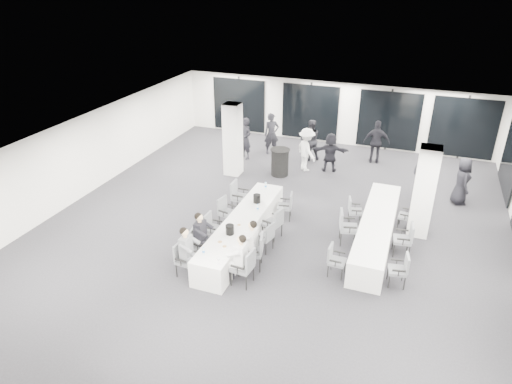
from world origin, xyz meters
TOP-DOWN VIEW (x-y plane):
  - room at (0.89, 1.11)m, footprint 14.04×16.04m
  - column_left at (-2.80, 3.20)m, footprint 0.60×0.60m
  - column_right at (4.20, 1.00)m, footprint 0.60×0.60m
  - banquet_table_main at (-0.62, -1.28)m, footprint 0.90×5.00m
  - banquet_table_side at (3.07, 0.08)m, footprint 0.90×5.00m
  - cocktail_table at (-1.05, 3.69)m, footprint 0.76×0.76m
  - chair_main_left_near at (-1.45, -3.31)m, footprint 0.51×0.55m
  - chair_main_left_second at (-1.44, -2.52)m, footprint 0.53×0.57m
  - chair_main_left_mid at (-1.44, -1.60)m, footprint 0.47×0.52m
  - chair_main_left_fourth at (-1.45, -0.59)m, footprint 0.56×0.59m
  - chair_main_left_far at (-1.46, 0.44)m, footprint 0.53×0.59m
  - chair_main_right_near at (0.22, -3.15)m, footprint 0.56×0.61m
  - chair_main_right_second at (0.22, -2.37)m, footprint 0.62×0.65m
  - chair_main_right_mid at (0.21, -1.51)m, footprint 0.54×0.57m
  - chair_main_right_fourth at (0.22, -0.79)m, footprint 0.60×0.63m
  - chair_main_right_far at (0.21, 0.47)m, footprint 0.54×0.57m
  - chair_side_left_near at (2.24, -1.94)m, footprint 0.46×0.51m
  - chair_side_left_mid at (2.23, -0.30)m, footprint 0.63×0.66m
  - chair_side_left_far at (2.24, 0.93)m, footprint 0.53×0.55m
  - chair_side_right_near at (3.89, -1.80)m, footprint 0.53×0.56m
  - chair_side_right_mid at (3.90, -0.33)m, footprint 0.55×0.60m
  - chair_side_right_far at (3.89, 1.18)m, footprint 0.47×0.52m
  - seated_guest_a at (-1.28, -3.32)m, footprint 0.50×0.38m
  - seated_guest_b at (-1.28, -2.50)m, footprint 0.50×0.38m
  - seated_guest_c at (0.05, -3.14)m, footprint 0.50×0.38m
  - seated_guest_d at (0.05, -2.39)m, footprint 0.50×0.38m
  - standing_guest_a at (-2.10, 5.76)m, footprint 0.94×0.90m
  - standing_guest_b at (-0.37, 5.66)m, footprint 1.11×0.97m
  - standing_guest_c at (-0.23, 4.52)m, footprint 1.34×1.35m
  - standing_guest_d at (2.25, 6.25)m, footprint 1.28×0.83m
  - standing_guest_e at (5.42, 3.59)m, footprint 0.77×1.01m
  - standing_guest_f at (0.67, 4.76)m, footprint 1.71×0.94m
  - standing_guest_g at (-2.94, 4.84)m, footprint 0.92×0.86m
  - standing_guest_h at (4.18, 3.28)m, footprint 1.16×1.14m
  - ice_bucket_near at (-0.62, -2.15)m, footprint 0.24×0.24m
  - ice_bucket_far at (-0.58, -0.15)m, footprint 0.23×0.23m
  - water_bottle_a at (-0.86, -3.28)m, footprint 0.06×0.06m
  - water_bottle_b at (-0.37, -0.64)m, footprint 0.07×0.07m
  - water_bottle_c at (-0.65, 0.87)m, footprint 0.07×0.07m
  - plate_a at (-0.70, -2.64)m, footprint 0.20×0.20m
  - plate_b at (-0.50, -2.80)m, footprint 0.18×0.18m
  - plate_c at (-0.56, -1.65)m, footprint 0.18×0.18m
  - wine_glass at (-0.32, -3.56)m, footprint 0.08×0.08m

SIDE VIEW (x-z plane):
  - banquet_table_main at x=-0.62m, z-range 0.00..0.75m
  - banquet_table_side at x=3.07m, z-range 0.00..0.75m
  - chair_side_left_far at x=2.24m, z-range 0.06..0.93m
  - chair_side_right_far at x=3.89m, z-range 0.06..0.93m
  - chair_side_left_near at x=2.24m, z-range 0.06..0.93m
  - chair_main_right_mid at x=0.21m, z-range 0.06..0.95m
  - chair_side_right_near at x=3.89m, z-range 0.06..0.96m
  - chair_main_right_far at x=0.21m, z-range 0.06..0.97m
  - chair_main_left_mid at x=-1.44m, z-range 0.06..0.97m
  - chair_main_left_second at x=-1.44m, z-range 0.07..0.99m
  - chair_main_left_near at x=-1.45m, z-range 0.07..0.99m
  - chair_main_left_fourth at x=-1.45m, z-range 0.07..1.00m
  - cocktail_table at x=-1.05m, z-range 0.01..1.07m
  - chair_side_right_mid at x=3.90m, z-range 0.07..1.04m
  - chair_main_right_fourth at x=0.22m, z-range 0.07..1.05m
  - chair_main_right_second at x=0.22m, z-range 0.07..1.09m
  - chair_main_right_near at x=0.22m, z-range 0.07..1.09m
  - chair_side_left_mid at x=2.23m, z-range 0.07..1.11m
  - chair_main_left_far at x=-1.46m, z-range 0.07..1.11m
  - plate_c at x=-0.56m, z-range 0.75..0.78m
  - plate_a at x=-0.70m, z-range 0.75..0.78m
  - plate_b at x=-0.50m, z-range 0.75..0.78m
  - seated_guest_a at x=-1.28m, z-range 0.09..1.53m
  - seated_guest_b at x=-1.28m, z-range 0.09..1.53m
  - seated_guest_c at x=0.05m, z-range 0.09..1.53m
  - seated_guest_d at x=0.05m, z-range 0.09..1.53m
  - water_bottle_a at x=-0.86m, z-range 0.75..0.95m
  - water_bottle_b at x=-0.37m, z-range 0.75..0.96m
  - water_bottle_c at x=-0.65m, z-range 0.75..0.97m
  - ice_bucket_far at x=-0.58m, z-range 0.75..1.01m
  - standing_guest_f at x=0.67m, z-range 0.00..1.77m
  - ice_bucket_near at x=-0.62m, z-range 0.75..1.02m
  - wine_glass at x=-0.32m, z-range 0.80..1.00m
  - standing_guest_e at x=5.42m, z-range 0.00..1.86m
  - standing_guest_c at x=-0.23m, z-range 0.00..1.95m
  - standing_guest_b at x=-0.37m, z-range 0.00..1.96m
  - standing_guest_g at x=-2.94m, z-range 0.00..1.98m
  - standing_guest_a at x=-2.10m, z-range 0.00..2.01m
  - standing_guest_d at x=2.25m, z-range 0.00..2.04m
  - standing_guest_h at x=4.18m, z-range 0.00..2.09m
  - room at x=0.89m, z-range -0.03..2.81m
  - column_left at x=-2.80m, z-range 0.00..2.80m
  - column_right at x=4.20m, z-range 0.00..2.80m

